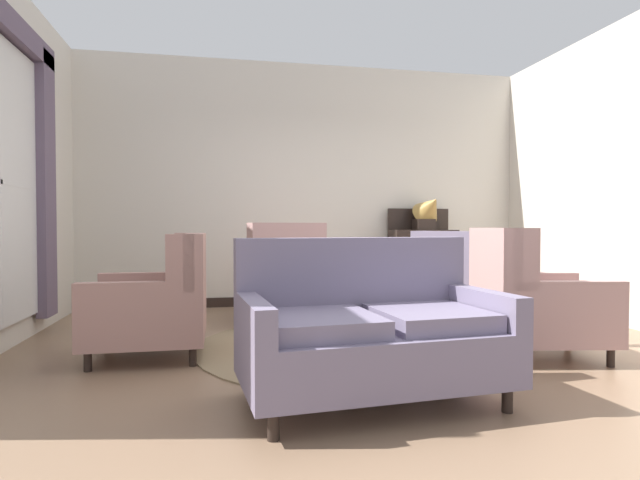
{
  "coord_description": "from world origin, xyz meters",
  "views": [
    {
      "loc": [
        -1.15,
        -3.87,
        1.02
      ],
      "look_at": [
        -0.22,
        0.83,
        0.89
      ],
      "focal_mm": 28.51,
      "sensor_mm": 36.0,
      "label": 1
    }
  ],
  "objects": [
    {
      "name": "porcelain_vase",
      "position": [
        -0.02,
        0.18,
        0.63
      ],
      "size": [
        0.2,
        0.2,
        0.34
      ],
      "color": "#4C7A66",
      "rests_on": "coffee_table"
    },
    {
      "name": "armchair_far_left",
      "position": [
        -0.52,
        1.48,
        0.44
      ],
      "size": [
        0.91,
        1.02,
        1.06
      ],
      "rotation": [
        0.0,
        0.0,
        3.31
      ],
      "color": "tan",
      "rests_on": "ground"
    },
    {
      "name": "baseboard_back",
      "position": [
        0.0,
        2.66,
        0.06
      ],
      "size": [
        5.83,
        0.03,
        0.12
      ],
      "primitive_type": "cube",
      "color": "black",
      "rests_on": "ground"
    },
    {
      "name": "wall_left",
      "position": [
        -2.91,
        0.81,
        1.57
      ],
      "size": [
        0.08,
        3.8,
        3.13
      ],
      "primitive_type": "cube",
      "color": "silver",
      "rests_on": "ground"
    },
    {
      "name": "armchair_beside_settee",
      "position": [
        1.23,
        -0.31,
        0.42
      ],
      "size": [
        1.02,
        0.92,
        1.01
      ],
      "rotation": [
        0.0,
        0.0,
        7.68
      ],
      "color": "tan",
      "rests_on": "ground"
    },
    {
      "name": "armchair_foreground_right",
      "position": [
        -1.63,
        0.27,
        0.41
      ],
      "size": [
        0.88,
        0.86,
        0.96
      ],
      "rotation": [
        0.0,
        0.0,
        4.71
      ],
      "color": "tan",
      "rests_on": "ground"
    },
    {
      "name": "window_with_curtains",
      "position": [
        -2.82,
        0.51,
        1.53
      ],
      "size": [
        0.12,
        2.16,
        2.59
      ],
      "color": "silver"
    },
    {
      "name": "settee",
      "position": [
        -0.29,
        -1.04,
        0.4
      ],
      "size": [
        1.57,
        0.95,
        0.95
      ],
      "rotation": [
        0.0,
        0.0,
        0.09
      ],
      "color": "slate",
      "rests_on": "ground"
    },
    {
      "name": "sideboard",
      "position": [
        1.47,
        2.42,
        0.56
      ],
      "size": [
        0.85,
        0.37,
        1.26
      ],
      "color": "black",
      "rests_on": "ground"
    },
    {
      "name": "gramophone",
      "position": [
        1.52,
        2.33,
        1.24
      ],
      "size": [
        0.44,
        0.53,
        0.54
      ],
      "color": "black",
      "rests_on": "sideboard"
    },
    {
      "name": "wall_back",
      "position": [
        0.0,
        2.71,
        1.57
      ],
      "size": [
        5.99,
        0.08,
        3.13
      ],
      "primitive_type": "cube",
      "color": "silver",
      "rests_on": "ground"
    },
    {
      "name": "area_rug",
      "position": [
        0.0,
        0.3,
        0.01
      ],
      "size": [
        2.75,
        2.75,
        0.01
      ],
      "primitive_type": "cylinder",
      "color": "#847051",
      "rests_on": "ground"
    },
    {
      "name": "armchair_near_window",
      "position": [
        1.3,
        0.94,
        0.42
      ],
      "size": [
        1.15,
        1.15,
        0.98
      ],
      "rotation": [
        0.0,
        0.0,
        2.19
      ],
      "color": "slate",
      "rests_on": "ground"
    },
    {
      "name": "ground",
      "position": [
        0.0,
        0.0,
        0.0
      ],
      "size": [
        8.16,
        8.16,
        0.0
      ],
      "primitive_type": "plane",
      "color": "#896B51"
    },
    {
      "name": "wall_right",
      "position": [
        2.91,
        0.81,
        1.57
      ],
      "size": [
        0.08,
        3.8,
        3.13
      ],
      "primitive_type": "cube",
      "color": "silver",
      "rests_on": "ground"
    },
    {
      "name": "coffee_table",
      "position": [
        -0.05,
        0.21,
        0.41
      ],
      "size": [
        0.94,
        0.94,
        0.49
      ],
      "color": "black",
      "rests_on": "ground"
    }
  ]
}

